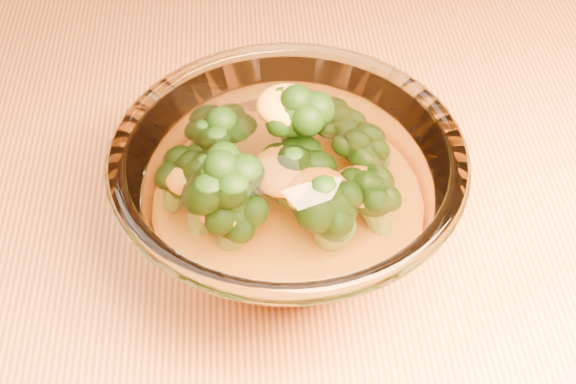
{
  "coord_description": "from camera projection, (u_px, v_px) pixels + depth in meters",
  "views": [
    {
      "loc": [
        0.06,
        -0.41,
        1.22
      ],
      "look_at": [
        0.08,
        -0.02,
        0.81
      ],
      "focal_mm": 50.0,
      "sensor_mm": 36.0,
      "label": 1
    }
  ],
  "objects": [
    {
      "name": "broccoli_heap",
      "position": [
        278.0,
        173.0,
        0.56
      ],
      "size": [
        0.17,
        0.14,
        0.09
      ],
      "color": "black",
      "rests_on": "cheese_sauce"
    },
    {
      "name": "glass_bowl",
      "position": [
        288.0,
        197.0,
        0.57
      ],
      "size": [
        0.24,
        0.24,
        0.11
      ],
      "color": "white",
      "rests_on": "table"
    },
    {
      "name": "table",
      "position": [
        189.0,
        304.0,
        0.7
      ],
      "size": [
        1.2,
        0.8,
        0.75
      ],
      "color": "#D77440",
      "rests_on": "ground"
    },
    {
      "name": "cheese_sauce",
      "position": [
        288.0,
        218.0,
        0.59
      ],
      "size": [
        0.14,
        0.14,
        0.04
      ],
      "primitive_type": "ellipsoid",
      "color": "#FF9D15",
      "rests_on": "glass_bowl"
    }
  ]
}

